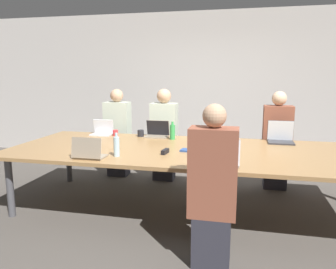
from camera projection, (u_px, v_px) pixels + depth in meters
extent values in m
plane|color=#4C4742|center=(187.00, 209.00, 4.04)|extent=(24.00, 24.00, 0.00)
cube|color=#BCB7B2|center=(210.00, 87.00, 6.24)|extent=(12.00, 0.06, 2.80)
cube|color=#9E7547|center=(188.00, 151.00, 3.91)|extent=(4.28, 1.68, 0.04)
cylinder|color=#4C4C51|center=(10.00, 187.00, 3.77)|extent=(0.08, 0.08, 0.71)
cylinder|color=#4C4C51|center=(69.00, 159.00, 5.04)|extent=(0.08, 0.08, 0.71)
cube|color=gray|center=(156.00, 137.00, 4.64)|extent=(0.32, 0.22, 0.02)
cube|color=gray|center=(158.00, 128.00, 4.71)|extent=(0.33, 0.06, 0.22)
cube|color=black|center=(158.00, 128.00, 4.70)|extent=(0.32, 0.06, 0.21)
cube|color=#2D2D38|center=(164.00, 165.00, 5.16)|extent=(0.32, 0.24, 0.45)
cube|color=beige|center=(164.00, 128.00, 5.05)|extent=(0.40, 0.24, 0.75)
sphere|color=tan|center=(164.00, 96.00, 4.97)|extent=(0.22, 0.22, 0.22)
cylinder|color=#232328|center=(141.00, 133.00, 4.71)|extent=(0.09, 0.09, 0.09)
cylinder|color=green|center=(172.00, 132.00, 4.48)|extent=(0.07, 0.07, 0.20)
cylinder|color=green|center=(172.00, 123.00, 4.46)|extent=(0.03, 0.03, 0.04)
cube|color=silver|center=(101.00, 135.00, 4.81)|extent=(0.30, 0.20, 0.02)
cube|color=silver|center=(104.00, 126.00, 4.88)|extent=(0.31, 0.05, 0.21)
cube|color=silver|center=(103.00, 126.00, 4.87)|extent=(0.30, 0.05, 0.20)
cube|color=#2D2D38|center=(119.00, 162.00, 5.38)|extent=(0.32, 0.24, 0.45)
cube|color=beige|center=(118.00, 125.00, 5.28)|extent=(0.40, 0.24, 0.75)
sphere|color=tan|center=(117.00, 96.00, 5.19)|extent=(0.21, 0.21, 0.21)
cylinder|color=red|center=(116.00, 133.00, 4.77)|extent=(0.07, 0.07, 0.09)
cube|color=#333338|center=(281.00, 142.00, 4.25)|extent=(0.32, 0.26, 0.02)
cube|color=#333338|center=(280.00, 130.00, 4.35)|extent=(0.33, 0.04, 0.26)
cube|color=silver|center=(280.00, 130.00, 4.34)|extent=(0.32, 0.04, 0.26)
cube|color=#2D2D38|center=(275.00, 173.00, 4.76)|extent=(0.32, 0.24, 0.45)
cube|color=brown|center=(277.00, 132.00, 4.65)|extent=(0.40, 0.24, 0.75)
sphere|color=beige|center=(279.00, 98.00, 4.57)|extent=(0.20, 0.20, 0.20)
cube|color=gray|center=(91.00, 157.00, 3.51)|extent=(0.32, 0.21, 0.02)
cube|color=gray|center=(86.00, 148.00, 3.39)|extent=(0.33, 0.05, 0.21)
cube|color=silver|center=(87.00, 148.00, 3.40)|extent=(0.32, 0.05, 0.21)
cylinder|color=#ADD1E0|center=(117.00, 147.00, 3.54)|extent=(0.06, 0.06, 0.21)
cylinder|color=#ADD1E0|center=(116.00, 135.00, 3.52)|extent=(0.03, 0.03, 0.05)
cube|color=#B7B7BC|center=(221.00, 163.00, 3.26)|extent=(0.35, 0.25, 0.02)
cube|color=#B7B7BC|center=(221.00, 152.00, 3.15)|extent=(0.36, 0.11, 0.24)
cube|color=#0F1933|center=(221.00, 152.00, 3.16)|extent=(0.35, 0.11, 0.24)
cube|color=#2D2D38|center=(211.00, 240.00, 2.82)|extent=(0.32, 0.24, 0.45)
cube|color=brown|center=(213.00, 173.00, 2.71)|extent=(0.40, 0.24, 0.75)
sphere|color=tan|center=(214.00, 116.00, 2.63)|extent=(0.20, 0.20, 0.20)
cube|color=black|center=(165.00, 151.00, 3.68)|extent=(0.07, 0.15, 0.05)
cube|color=#2D4C8C|center=(190.00, 150.00, 3.80)|extent=(0.22, 0.16, 0.02)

